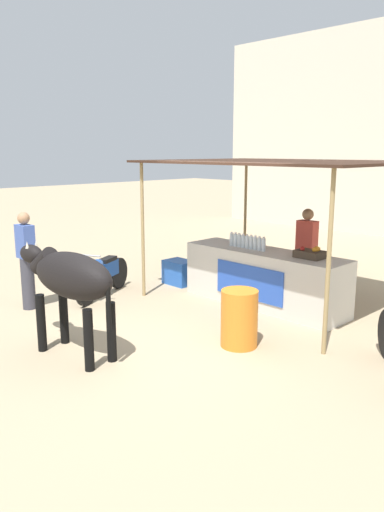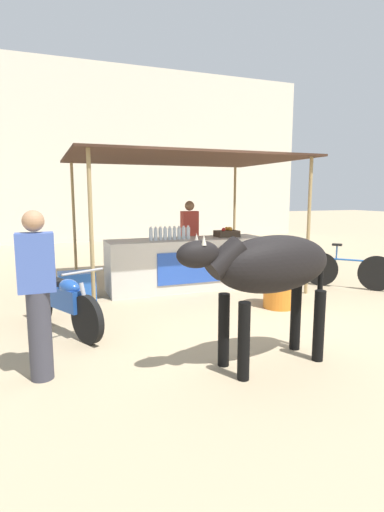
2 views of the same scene
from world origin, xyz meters
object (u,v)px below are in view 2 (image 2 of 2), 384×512
object	(u,v)px
stall_counter	(187,264)
vendor_behind_counter	(190,239)
motorcycle_parked	(62,301)
fruit_crate	(227,233)
passerby_on_street	(38,295)
water_barrel	(280,283)
cooler_box	(77,286)
cow	(269,269)
bicycle_leaning	(347,270)

from	to	relation	value
stall_counter	vendor_behind_counter	distance (m)	0.91
motorcycle_parked	fruit_crate	bearing A→B (deg)	28.71
motorcycle_parked	stall_counter	bearing A→B (deg)	35.88
passerby_on_street	water_barrel	bearing A→B (deg)	19.88
cooler_box	water_barrel	distance (m)	3.39
fruit_crate	motorcycle_parked	distance (m)	3.73
cow	stall_counter	bearing A→B (deg)	83.43
water_barrel	cow	size ratio (longest dim) A/B	0.43
cow	fruit_crate	bearing A→B (deg)	70.46
water_barrel	bicycle_leaning	size ratio (longest dim) A/B	0.64
cow	passerby_on_street	world-z (taller)	passerby_on_street
vendor_behind_counter	cooler_box	size ratio (longest dim) A/B	2.75
vendor_behind_counter	bicycle_leaning	distance (m)	3.17
vendor_behind_counter	stall_counter	bearing A→B (deg)	-114.34
water_barrel	fruit_crate	bearing A→B (deg)	92.10
stall_counter	motorcycle_parked	bearing A→B (deg)	-144.12
bicycle_leaning	passerby_on_street	size ratio (longest dim) A/B	0.75
cow	bicycle_leaning	size ratio (longest dim) A/B	1.49
motorcycle_parked	bicycle_leaning	xyz separation A→B (m)	(5.25, 0.63, -0.08)
vendor_behind_counter	motorcycle_parked	size ratio (longest dim) A/B	1.00
water_barrel	motorcycle_parked	size ratio (longest dim) A/B	0.48
vendor_behind_counter	water_barrel	bearing A→B (deg)	-76.70
vendor_behind_counter	cooler_box	distance (m)	2.60
fruit_crate	passerby_on_street	distance (m)	4.67
fruit_crate	bicycle_leaning	bearing A→B (deg)	-29.37
cow	motorcycle_parked	distance (m)	2.73
fruit_crate	vendor_behind_counter	distance (m)	0.89
motorcycle_parked	passerby_on_street	size ratio (longest dim) A/B	1.00
cooler_box	bicycle_leaning	distance (m)	5.02
vendor_behind_counter	cooler_box	xyz separation A→B (m)	(-2.38, -0.85, -0.61)
fruit_crate	bicycle_leaning	distance (m)	2.41
water_barrel	cow	world-z (taller)	cow
stall_counter	vendor_behind_counter	xyz separation A→B (m)	(0.34, 0.75, 0.37)
fruit_crate	passerby_on_street	bearing A→B (deg)	-138.66
vendor_behind_counter	cow	bearing A→B (deg)	-99.91
fruit_crate	cow	xyz separation A→B (m)	(-1.27, -3.57, 0.00)
vendor_behind_counter	bicycle_leaning	world-z (taller)	vendor_behind_counter
cooler_box	fruit_crate	bearing A→B (deg)	3.03
fruit_crate	bicycle_leaning	xyz separation A→B (m)	(2.02, -1.14, -0.68)
water_barrel	stall_counter	bearing A→B (deg)	118.17
stall_counter	passerby_on_street	size ratio (longest dim) A/B	1.82
fruit_crate	vendor_behind_counter	size ratio (longest dim) A/B	0.27
cooler_box	motorcycle_parked	xyz separation A→B (m)	(-0.33, -1.62, 0.19)
water_barrel	motorcycle_parked	xyz separation A→B (m)	(-3.30, 0.02, 0.03)
motorcycle_parked	passerby_on_street	xyz separation A→B (m)	(-0.27, -1.31, 0.42)
stall_counter	bicycle_leaning	bearing A→B (deg)	-20.54
water_barrel	bicycle_leaning	distance (m)	2.06
stall_counter	water_barrel	size ratio (longest dim) A/B	3.79
vendor_behind_counter	passerby_on_street	distance (m)	4.81
water_barrel	passerby_on_street	size ratio (longest dim) A/B	0.48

